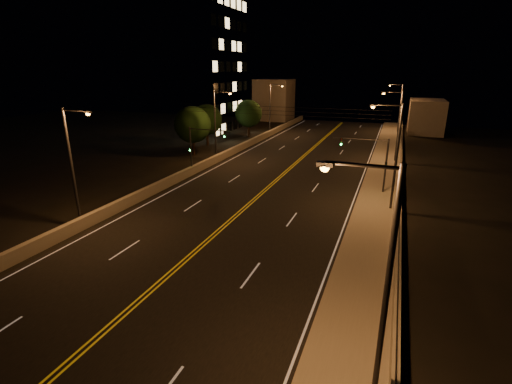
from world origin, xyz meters
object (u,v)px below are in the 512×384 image
(streetlight_4, at_px, (74,161))
(streetlight_1, at_px, (394,151))
(streetlight_5, at_px, (217,121))
(building_tower, at_px, (169,57))
(streetlight_3, at_px, (399,105))
(tree_2, at_px, (249,114))
(tree_0, at_px, (193,125))
(tree_1, at_px, (207,120))
(streetlight_2, at_px, (397,122))
(traffic_signal_right, at_px, (374,158))
(streetlight_6, at_px, (272,106))
(traffic_signal_left, at_px, (199,145))
(streetlight_0, at_px, (379,278))

(streetlight_4, bearing_deg, streetlight_1, 28.64)
(streetlight_5, xyz_separation_m, building_tower, (-17.52, 16.98, 8.33))
(streetlight_3, bearing_deg, streetlight_4, -111.36)
(streetlight_3, xyz_separation_m, tree_2, (-24.53, -13.21, -1.13))
(tree_0, height_order, tree_2, tree_0)
(tree_0, distance_m, tree_1, 7.12)
(streetlight_2, distance_m, traffic_signal_right, 14.14)
(streetlight_6, distance_m, traffic_signal_right, 35.20)
(traffic_signal_left, relative_size, building_tower, 0.19)
(tree_1, bearing_deg, streetlight_3, 39.95)
(streetlight_4, bearing_deg, tree_1, 100.92)
(streetlight_1, distance_m, streetlight_2, 18.29)
(streetlight_4, xyz_separation_m, streetlight_5, (0.00, 23.03, 0.00))
(streetlight_3, relative_size, tree_2, 1.39)
(traffic_signal_left, xyz_separation_m, building_tower, (-18.72, 23.97, 10.01))
(traffic_signal_right, distance_m, tree_0, 25.95)
(streetlight_6, relative_size, building_tower, 0.32)
(streetlight_3, xyz_separation_m, tree_0, (-26.03, -30.03, -0.92))
(tree_2, bearing_deg, tree_1, -107.02)
(streetlight_0, relative_size, tree_1, 1.39)
(streetlight_1, distance_m, streetlight_6, 39.66)
(streetlight_1, height_order, tree_2, streetlight_1)
(streetlight_2, distance_m, streetlight_5, 22.54)
(building_tower, distance_m, tree_1, 16.98)
(traffic_signal_left, bearing_deg, tree_2, 99.54)
(streetlight_5, bearing_deg, tree_2, 99.47)
(streetlight_2, xyz_separation_m, streetlight_4, (-21.43, -30.00, 0.00))
(tree_1, height_order, tree_2, same)
(streetlight_0, height_order, traffic_signal_left, streetlight_0)
(building_tower, bearing_deg, streetlight_6, 16.11)
(streetlight_2, bearing_deg, streetlight_4, -125.54)
(streetlight_3, height_order, tree_2, streetlight_3)
(traffic_signal_right, xyz_separation_m, tree_1, (-25.95, 15.67, 0.56))
(streetlight_5, relative_size, building_tower, 0.32)
(streetlight_3, height_order, streetlight_6, same)
(building_tower, bearing_deg, streetlight_3, 20.78)
(streetlight_5, relative_size, traffic_signal_left, 1.65)
(streetlight_0, xyz_separation_m, streetlight_2, (0.00, 38.70, 0.00))
(streetlight_4, bearing_deg, streetlight_2, 54.46)
(building_tower, relative_size, tree_1, 4.39)
(streetlight_0, xyz_separation_m, streetlight_6, (-21.43, 53.78, 0.00))
(streetlight_4, height_order, streetlight_6, same)
(streetlight_1, distance_m, streetlight_5, 24.24)
(streetlight_1, distance_m, building_tower, 48.87)
(streetlight_5, distance_m, building_tower, 25.78)
(streetlight_3, xyz_separation_m, building_tower, (-38.95, -14.78, 8.33))
(streetlight_0, height_order, streetlight_2, same)
(streetlight_0, xyz_separation_m, tree_1, (-27.55, 40.42, -1.13))
(streetlight_0, distance_m, tree_0, 42.41)
(streetlight_0, height_order, traffic_signal_right, streetlight_0)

